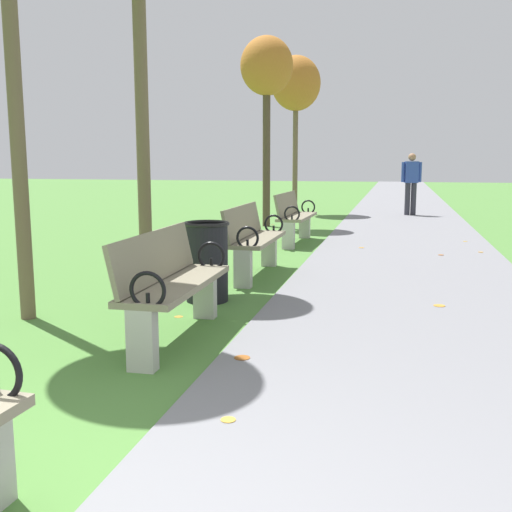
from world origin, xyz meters
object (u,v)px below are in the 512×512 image
object	(u,v)px
park_bench_2	(171,283)
park_bench_3	(253,238)
trash_bin	(207,261)
pedestrian_walking	(411,181)
tree_5	(296,85)
tree_4	(267,70)
park_bench_4	(294,216)

from	to	relation	value
park_bench_2	park_bench_3	xyz separation A→B (m)	(-0.00, 2.87, 0.00)
park_bench_3	park_bench_2	bearing A→B (deg)	-90.00
trash_bin	pedestrian_walking	bearing A→B (deg)	77.92
pedestrian_walking	trash_bin	distance (m)	10.79
park_bench_2	tree_5	bearing A→B (deg)	94.79
tree_4	pedestrian_walking	xyz separation A→B (m)	(3.18, 3.35, -2.45)
park_bench_2	pedestrian_walking	distance (m)	12.13
park_bench_3	tree_5	world-z (taller)	tree_5
tree_5	trash_bin	world-z (taller)	tree_5
park_bench_3	trash_bin	world-z (taller)	park_bench_3
park_bench_2	tree_5	xyz separation A→B (m)	(-1.01, 12.03, 2.98)
park_bench_2	trash_bin	size ratio (longest dim) A/B	1.91
trash_bin	tree_4	bearing A→B (deg)	97.33
trash_bin	tree_5	bearing A→B (deg)	94.63
park_bench_4	tree_4	distance (m)	4.03
park_bench_4	park_bench_2	bearing A→B (deg)	-90.00
park_bench_3	tree_5	size ratio (longest dim) A/B	0.38
tree_4	trash_bin	size ratio (longest dim) A/B	4.88
pedestrian_walking	trash_bin	world-z (taller)	pedestrian_walking
park_bench_4	trash_bin	bearing A→B (deg)	-91.83
pedestrian_walking	park_bench_3	bearing A→B (deg)	-103.08
park_bench_3	tree_4	size ratio (longest dim) A/B	0.39
park_bench_2	trash_bin	distance (m)	1.41
tree_4	tree_5	bearing A→B (deg)	88.93
park_bench_3	park_bench_4	size ratio (longest dim) A/B	0.99
park_bench_4	pedestrian_walking	size ratio (longest dim) A/B	1.00
park_bench_4	pedestrian_walking	bearing A→B (deg)	70.45
tree_5	park_bench_4	bearing A→B (deg)	-80.50
park_bench_3	trash_bin	bearing A→B (deg)	-95.74
park_bench_2	tree_4	world-z (taller)	tree_4
park_bench_2	trash_bin	bearing A→B (deg)	96.00
pedestrian_walking	tree_4	bearing A→B (deg)	-133.55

